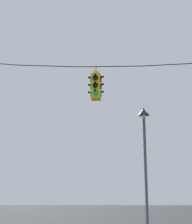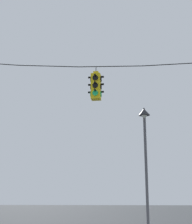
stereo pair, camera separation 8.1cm
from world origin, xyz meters
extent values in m
cylinder|color=black|center=(-4.74, 0.07, 6.45)|extent=(2.37, 0.03, 0.24)
cylinder|color=black|center=(-2.37, 0.07, 6.30)|extent=(2.37, 0.03, 0.13)
cylinder|color=black|center=(0.00, 0.07, 6.25)|extent=(2.37, 0.03, 0.03)
cube|color=yellow|center=(-2.90, 0.07, 5.53)|extent=(0.34, 0.34, 0.96)
cube|color=yellow|center=(-2.90, 0.07, 6.06)|extent=(0.19, 0.19, 0.10)
cylinder|color=black|center=(-2.90, 0.07, 6.21)|extent=(0.02, 0.02, 0.20)
cylinder|color=black|center=(-2.90, -0.12, 5.82)|extent=(0.20, 0.03, 0.20)
cylinder|color=black|center=(-2.90, -0.16, 5.91)|extent=(0.07, 0.12, 0.07)
cylinder|color=black|center=(-2.90, -0.12, 5.53)|extent=(0.20, 0.03, 0.20)
cylinder|color=black|center=(-2.90, -0.16, 5.62)|extent=(0.07, 0.12, 0.07)
cylinder|color=#19C666|center=(-2.90, -0.12, 5.24)|extent=(0.20, 0.03, 0.20)
cylinder|color=black|center=(-2.90, -0.16, 5.33)|extent=(0.07, 0.12, 0.07)
cylinder|color=black|center=(-2.90, 0.25, 5.82)|extent=(0.20, 0.03, 0.20)
cylinder|color=black|center=(-2.90, 0.30, 5.91)|extent=(0.07, 0.12, 0.07)
cylinder|color=black|center=(-2.90, 0.25, 5.53)|extent=(0.20, 0.03, 0.20)
cylinder|color=black|center=(-2.90, 0.30, 5.62)|extent=(0.07, 0.12, 0.07)
cylinder|color=#19C666|center=(-2.90, 0.25, 5.24)|extent=(0.20, 0.03, 0.20)
cylinder|color=black|center=(-2.90, 0.30, 5.33)|extent=(0.07, 0.12, 0.07)
cylinder|color=black|center=(-3.09, 0.07, 5.82)|extent=(0.03, 0.20, 0.20)
cylinder|color=black|center=(-3.13, 0.07, 5.91)|extent=(0.12, 0.07, 0.07)
cylinder|color=black|center=(-3.09, 0.07, 5.53)|extent=(0.03, 0.20, 0.20)
cylinder|color=black|center=(-3.13, 0.07, 5.62)|extent=(0.12, 0.07, 0.07)
cylinder|color=#19C666|center=(-3.09, 0.07, 5.24)|extent=(0.03, 0.20, 0.20)
cylinder|color=black|center=(-3.13, 0.07, 5.33)|extent=(0.12, 0.07, 0.07)
cylinder|color=black|center=(-2.72, 0.07, 5.82)|extent=(0.03, 0.20, 0.20)
cylinder|color=black|center=(-2.67, 0.07, 5.91)|extent=(0.12, 0.07, 0.07)
cylinder|color=black|center=(-2.72, 0.07, 5.53)|extent=(0.03, 0.20, 0.20)
cylinder|color=black|center=(-2.67, 0.07, 5.62)|extent=(0.12, 0.07, 0.07)
cylinder|color=#19C666|center=(-2.72, 0.07, 5.24)|extent=(0.03, 0.20, 0.20)
cylinder|color=black|center=(-2.67, 0.07, 5.33)|extent=(0.12, 0.07, 0.07)
cylinder|color=#515156|center=(-1.21, 3.44, 2.72)|extent=(0.12, 0.12, 5.44)
cylinder|color=#515156|center=(-1.21, 3.16, 5.39)|extent=(0.07, 0.55, 0.07)
cone|color=#232328|center=(-1.21, 2.89, 5.24)|extent=(0.50, 0.50, 0.30)
sphere|color=silver|center=(-1.21, 2.89, 5.09)|extent=(0.22, 0.22, 0.22)
camera|label=1|loc=(-1.23, -11.71, 1.51)|focal=55.00mm
camera|label=2|loc=(-1.15, -11.70, 1.51)|focal=55.00mm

